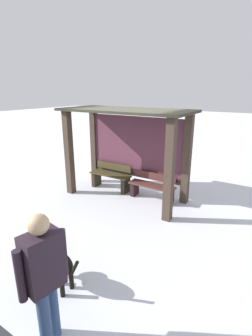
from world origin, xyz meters
TOP-DOWN VIEW (x-y plane):
  - ground_plane at (0.00, 0.00)m, footprint 60.00×60.00m
  - bus_shelter at (0.00, 0.20)m, footprint 3.42×1.54m
  - bench_left_inside at (-0.69, 0.28)m, footprint 1.27×0.40m
  - bench_center_inside at (0.69, 0.28)m, footprint 1.27×0.36m
  - person_walking at (1.54, -4.01)m, footprint 0.32×0.60m
  - dog at (0.83, -3.35)m, footprint 1.06×0.31m

SIDE VIEW (x-z plane):
  - ground_plane at x=0.00m, z-range 0.00..0.00m
  - bench_center_inside at x=0.69m, z-range -0.02..0.69m
  - bench_left_inside at x=-0.69m, z-range -0.02..0.74m
  - dog at x=0.83m, z-range 0.13..0.78m
  - person_walking at x=1.54m, z-range 0.14..1.83m
  - bus_shelter at x=0.00m, z-range 0.42..2.82m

